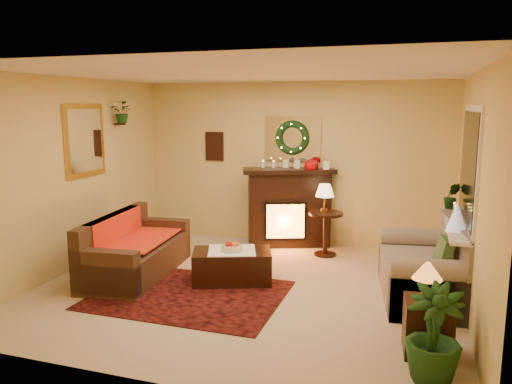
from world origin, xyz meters
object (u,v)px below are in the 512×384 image
(fireplace, at_px, (289,212))
(coffee_table, at_px, (232,266))
(end_table_square, at_px, (428,325))
(sofa, at_px, (137,243))
(loveseat, at_px, (425,263))
(side_table_round, at_px, (325,234))

(fireplace, distance_m, coffee_table, 1.94)
(end_table_square, bearing_deg, fireplace, 124.05)
(fireplace, height_order, coffee_table, fireplace)
(sofa, distance_m, loveseat, 3.64)
(loveseat, bearing_deg, side_table_round, 128.43)
(fireplace, relative_size, side_table_round, 1.95)
(fireplace, height_order, end_table_square, fireplace)
(side_table_round, relative_size, end_table_square, 1.31)
(sofa, relative_size, coffee_table, 1.89)
(fireplace, bearing_deg, sofa, -149.35)
(fireplace, distance_m, loveseat, 2.66)
(side_table_round, bearing_deg, loveseat, -43.17)
(end_table_square, bearing_deg, loveseat, 91.04)
(side_table_round, height_order, end_table_square, side_table_round)
(fireplace, distance_m, side_table_round, 0.79)
(loveseat, xyz_separation_m, side_table_round, (-1.40, 1.31, -0.09))
(coffee_table, bearing_deg, end_table_square, -47.47)
(sofa, distance_m, side_table_round, 2.76)
(side_table_round, bearing_deg, fireplace, 150.71)
(loveseat, distance_m, coffee_table, 2.34)
(side_table_round, relative_size, coffee_table, 0.67)
(fireplace, relative_size, coffee_table, 1.31)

